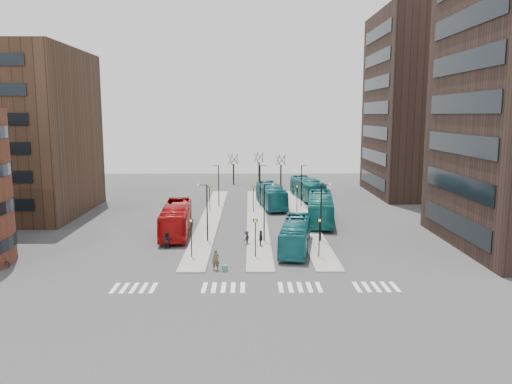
{
  "coord_description": "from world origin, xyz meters",
  "views": [
    {
      "loc": [
        1.05,
        -33.48,
        13.44
      ],
      "look_at": [
        1.77,
        20.56,
        5.0
      ],
      "focal_mm": 35.0,
      "sensor_mm": 36.0,
      "label": 1
    }
  ],
  "objects_px": {
    "teal_bus_b": "(271,196)",
    "teal_bus_c": "(320,208)",
    "red_bus": "(176,219)",
    "bicycle_far": "(1,262)",
    "suitcase": "(225,268)",
    "traveller": "(216,260)",
    "teal_bus_a": "(295,235)",
    "teal_bus_d": "(307,189)",
    "commuter_b": "(261,239)",
    "commuter_c": "(247,238)",
    "commuter_a": "(166,240)"
  },
  "relations": [
    {
      "from": "traveller",
      "to": "suitcase",
      "type": "bearing_deg",
      "value": -28.21
    },
    {
      "from": "red_bus",
      "to": "teal_bus_c",
      "type": "xyz_separation_m",
      "value": [
        17.22,
        5.94,
        0.05
      ]
    },
    {
      "from": "suitcase",
      "to": "commuter_c",
      "type": "distance_m",
      "value": 8.97
    },
    {
      "from": "commuter_c",
      "to": "red_bus",
      "type": "bearing_deg",
      "value": -97.31
    },
    {
      "from": "commuter_b",
      "to": "traveller",
      "type": "bearing_deg",
      "value": 161.07
    },
    {
      "from": "red_bus",
      "to": "teal_bus_b",
      "type": "bearing_deg",
      "value": 51.36
    },
    {
      "from": "commuter_a",
      "to": "commuter_b",
      "type": "relative_size",
      "value": 0.98
    },
    {
      "from": "red_bus",
      "to": "bicycle_far",
      "type": "relative_size",
      "value": 6.89
    },
    {
      "from": "teal_bus_b",
      "to": "teal_bus_c",
      "type": "distance_m",
      "value": 11.97
    },
    {
      "from": "traveller",
      "to": "teal_bus_a",
      "type": "bearing_deg",
      "value": 34.11
    },
    {
      "from": "teal_bus_c",
      "to": "bicycle_far",
      "type": "bearing_deg",
      "value": -141.79
    },
    {
      "from": "traveller",
      "to": "commuter_a",
      "type": "distance_m",
      "value": 9.13
    },
    {
      "from": "teal_bus_d",
      "to": "commuter_c",
      "type": "distance_m",
      "value": 29.65
    },
    {
      "from": "red_bus",
      "to": "teal_bus_d",
      "type": "height_order",
      "value": "red_bus"
    },
    {
      "from": "teal_bus_a",
      "to": "commuter_c",
      "type": "bearing_deg",
      "value": 168.23
    },
    {
      "from": "teal_bus_a",
      "to": "commuter_b",
      "type": "distance_m",
      "value": 3.66
    },
    {
      "from": "teal_bus_c",
      "to": "commuter_b",
      "type": "distance_m",
      "value": 14.11
    },
    {
      "from": "teal_bus_b",
      "to": "teal_bus_d",
      "type": "distance_m",
      "value": 8.97
    },
    {
      "from": "red_bus",
      "to": "teal_bus_a",
      "type": "bearing_deg",
      "value": -31.93
    },
    {
      "from": "bicycle_far",
      "to": "commuter_c",
      "type": "bearing_deg",
      "value": -57.9
    },
    {
      "from": "teal_bus_d",
      "to": "bicycle_far",
      "type": "height_order",
      "value": "teal_bus_d"
    },
    {
      "from": "teal_bus_c",
      "to": "suitcase",
      "type": "bearing_deg",
      "value": -111.75
    },
    {
      "from": "traveller",
      "to": "commuter_c",
      "type": "relative_size",
      "value": 1.23
    },
    {
      "from": "teal_bus_c",
      "to": "commuter_a",
      "type": "xyz_separation_m",
      "value": [
        -17.32,
        -12.12,
        -0.92
      ]
    },
    {
      "from": "suitcase",
      "to": "bicycle_far",
      "type": "xyz_separation_m",
      "value": [
        -19.91,
        1.33,
        0.19
      ]
    },
    {
      "from": "teal_bus_a",
      "to": "teal_bus_b",
      "type": "bearing_deg",
      "value": 102.81
    },
    {
      "from": "commuter_b",
      "to": "commuter_c",
      "type": "distance_m",
      "value": 1.65
    },
    {
      "from": "traveller",
      "to": "bicycle_far",
      "type": "relative_size",
      "value": 1.03
    },
    {
      "from": "suitcase",
      "to": "teal_bus_c",
      "type": "xyz_separation_m",
      "value": [
        11.05,
        19.73,
        1.48
      ]
    },
    {
      "from": "teal_bus_a",
      "to": "commuter_c",
      "type": "height_order",
      "value": "teal_bus_a"
    },
    {
      "from": "teal_bus_a",
      "to": "traveller",
      "type": "bearing_deg",
      "value": -129.45
    },
    {
      "from": "commuter_b",
      "to": "bicycle_far",
      "type": "xyz_separation_m",
      "value": [
        -23.2,
        -6.65,
        -0.39
      ]
    },
    {
      "from": "teal_bus_b",
      "to": "traveller",
      "type": "height_order",
      "value": "teal_bus_b"
    },
    {
      "from": "teal_bus_a",
      "to": "teal_bus_b",
      "type": "height_order",
      "value": "teal_bus_b"
    },
    {
      "from": "commuter_b",
      "to": "commuter_c",
      "type": "bearing_deg",
      "value": 70.65
    },
    {
      "from": "traveller",
      "to": "bicycle_far",
      "type": "height_order",
      "value": "traveller"
    },
    {
      "from": "teal_bus_a",
      "to": "teal_bus_d",
      "type": "xyz_separation_m",
      "value": [
        4.66,
        29.94,
        0.19
      ]
    },
    {
      "from": "bicycle_far",
      "to": "commuter_b",
      "type": "bearing_deg",
      "value": -60.77
    },
    {
      "from": "suitcase",
      "to": "bicycle_far",
      "type": "distance_m",
      "value": 19.96
    },
    {
      "from": "teal_bus_a",
      "to": "commuter_a",
      "type": "xyz_separation_m",
      "value": [
        -12.99,
        0.73,
        -0.65
      ]
    },
    {
      "from": "teal_bus_d",
      "to": "commuter_b",
      "type": "relative_size",
      "value": 7.02
    },
    {
      "from": "teal_bus_b",
      "to": "traveller",
      "type": "xyz_separation_m",
      "value": [
        -6.09,
        -29.92,
        -0.75
      ]
    },
    {
      "from": "red_bus",
      "to": "teal_bus_d",
      "type": "bearing_deg",
      "value": 48.96
    },
    {
      "from": "teal_bus_b",
      "to": "teal_bus_c",
      "type": "xyz_separation_m",
      "value": [
        5.75,
        -10.5,
        0.1
      ]
    },
    {
      "from": "commuter_c",
      "to": "commuter_a",
      "type": "bearing_deg",
      "value": -57.11
    },
    {
      "from": "teal_bus_d",
      "to": "traveller",
      "type": "relative_size",
      "value": 6.58
    },
    {
      "from": "bicycle_far",
      "to": "teal_bus_a",
      "type": "bearing_deg",
      "value": -64.99
    },
    {
      "from": "suitcase",
      "to": "commuter_a",
      "type": "xyz_separation_m",
      "value": [
        -6.27,
        7.61,
        0.56
      ]
    },
    {
      "from": "teal_bus_b",
      "to": "bicycle_far",
      "type": "xyz_separation_m",
      "value": [
        -25.21,
        -28.9,
        -1.2
      ]
    },
    {
      "from": "commuter_a",
      "to": "teal_bus_c",
      "type": "bearing_deg",
      "value": -136.17
    }
  ]
}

